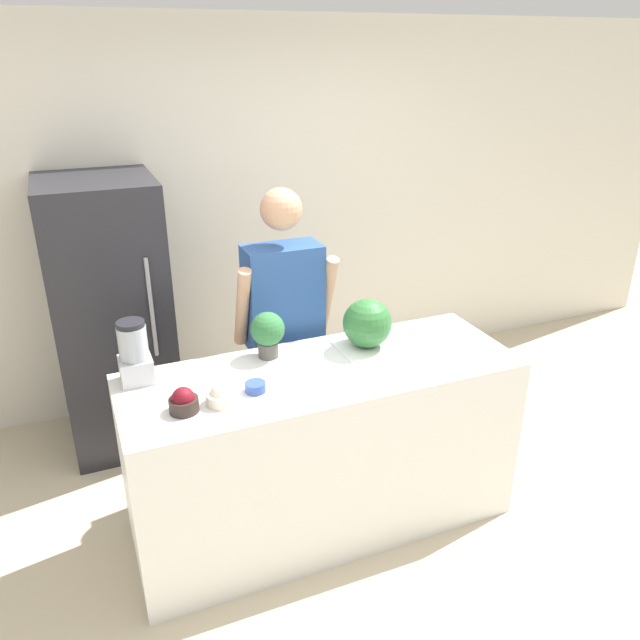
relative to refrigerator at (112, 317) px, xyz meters
The scene contains 12 objects.
ground_plane 2.03m from the refrigerator, 61.41° to the right, with size 14.00×14.00×0.00m, color beige.
wall_back 1.07m from the refrigerator, 24.91° to the left, with size 8.00×0.06×2.60m.
counter_island 1.59m from the refrigerator, 55.19° to the right, with size 1.98×0.70×0.94m.
refrigerator is the anchor object (origin of this frame).
person 1.14m from the refrigerator, 39.80° to the right, with size 0.56×0.27×1.73m.
cutting_board 1.66m from the refrigerator, 43.64° to the right, with size 0.33×0.27×0.01m.
watermelon 1.66m from the refrigerator, 43.87° to the right, with size 0.26×0.26×0.26m.
bowl_cherries 1.41m from the refrigerator, 82.81° to the right, with size 0.13×0.13×0.12m.
bowl_cream 1.44m from the refrigerator, 76.33° to the right, with size 0.13×0.13×0.10m.
bowl_small_blue 1.45m from the refrigerator, 69.21° to the right, with size 0.10×0.10×0.05m.
blender 1.07m from the refrigerator, 88.63° to the right, with size 0.15×0.15×0.31m.
potted_plant 1.26m from the refrigerator, 56.80° to the right, with size 0.17×0.17×0.24m.
Camera 1 is at (-1.05, -2.15, 2.39)m, focal length 35.00 mm.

